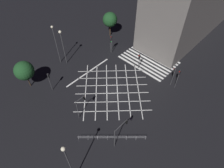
% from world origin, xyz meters
% --- Properties ---
extents(ground_plane, '(200.00, 200.00, 0.00)m').
position_xyz_m(ground_plane, '(0.00, 0.00, 0.00)').
color(ground_plane, black).
extents(road_markings, '(16.59, 23.68, 0.01)m').
position_xyz_m(road_markings, '(0.29, -7.57, 0.00)').
color(road_markings, silver).
rests_on(road_markings, ground_plane).
extents(traffic_light_nw_cross, '(0.36, 2.73, 4.51)m').
position_xyz_m(traffic_light_nw_cross, '(-7.93, 6.53, 3.32)').
color(traffic_light_nw_cross, '#424244').
rests_on(traffic_light_nw_cross, ground_plane).
extents(traffic_light_sw_cross, '(0.36, 0.39, 4.51)m').
position_xyz_m(traffic_light_sw_cross, '(-8.25, -8.32, 3.21)').
color(traffic_light_sw_cross, '#424244').
rests_on(traffic_light_sw_cross, ground_plane).
extents(traffic_light_median_north, '(0.36, 1.86, 4.37)m').
position_xyz_m(traffic_light_median_north, '(-0.28, 7.35, 3.17)').
color(traffic_light_median_north, '#424244').
rests_on(traffic_light_median_north, ground_plane).
extents(traffic_light_ne_cross, '(0.36, 0.39, 4.16)m').
position_xyz_m(traffic_light_ne_cross, '(7.94, 7.66, 2.97)').
color(traffic_light_ne_cross, '#424244').
rests_on(traffic_light_ne_cross, ground_plane).
extents(traffic_light_se_cross, '(0.36, 0.39, 4.44)m').
position_xyz_m(traffic_light_se_cross, '(7.47, -7.75, 3.16)').
color(traffic_light_se_cross, '#424244').
rests_on(traffic_light_se_cross, ground_plane).
extents(traffic_light_sw_main, '(0.39, 0.36, 4.24)m').
position_xyz_m(traffic_light_sw_main, '(-7.25, -8.43, 3.02)').
color(traffic_light_sw_main, '#424244').
rests_on(traffic_light_sw_main, ground_plane).
extents(traffic_light_median_south, '(0.36, 0.39, 3.68)m').
position_xyz_m(traffic_light_median_south, '(-0.02, -7.75, 2.63)').
color(traffic_light_median_south, '#424244').
rests_on(traffic_light_median_south, ground_plane).
extents(traffic_light_se_main, '(0.39, 0.36, 3.55)m').
position_xyz_m(traffic_light_se_main, '(7.84, -7.91, 2.54)').
color(traffic_light_se_main, '#424244').
rests_on(traffic_light_se_main, ground_plane).
extents(street_lamp_east, '(0.47, 0.47, 8.64)m').
position_xyz_m(street_lamp_east, '(13.21, 1.91, 5.78)').
color(street_lamp_east, '#424244').
rests_on(street_lamp_east, ground_plane).
extents(street_lamp_west, '(0.49, 0.49, 9.26)m').
position_xyz_m(street_lamp_west, '(-7.19, 14.78, 6.27)').
color(street_lamp_west, '#424244').
rests_on(street_lamp_west, ground_plane).
extents(street_lamp_far, '(0.57, 0.57, 7.83)m').
position_xyz_m(street_lamp_far, '(12.04, 1.21, 5.86)').
color(street_lamp_far, '#424244').
rests_on(street_lamp_far, ground_plane).
extents(street_tree_near, '(3.36, 3.36, 5.89)m').
position_xyz_m(street_tree_near, '(12.38, -12.44, 4.19)').
color(street_tree_near, '#38281C').
rests_on(street_tree_near, ground_plane).
extents(street_tree_far, '(3.46, 3.46, 5.67)m').
position_xyz_m(street_tree_far, '(11.83, 9.94, 3.94)').
color(street_tree_far, '#38281C').
rests_on(street_tree_far, ground_plane).
extents(pedestrian_railing, '(7.43, 7.02, 1.05)m').
position_xyz_m(pedestrian_railing, '(-6.96, 7.38, 0.67)').
color(pedestrian_railing, '#B7B7BC').
rests_on(pedestrian_railing, ground_plane).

